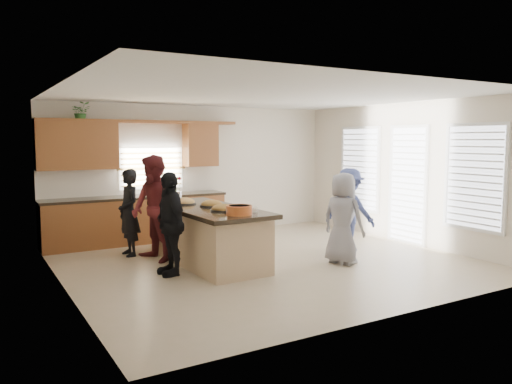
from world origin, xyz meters
TOP-DOWN VIEW (x-y plane):
  - floor at (0.00, 0.00)m, footprint 6.50×6.50m
  - room_shell at (0.00, 0.00)m, footprint 6.52×6.02m
  - back_cabinetry at (-1.47, 2.73)m, footprint 4.08×0.66m
  - right_wall_glazing at (3.22, -0.13)m, footprint 0.06×4.00m
  - island at (-0.90, 0.42)m, footprint 1.22×2.73m
  - platter_front at (-0.88, -0.09)m, footprint 0.40×0.40m
  - platter_mid at (-0.79, 0.50)m, footprint 0.40×0.40m
  - platter_back at (-1.08, 1.01)m, footprint 0.41×0.41m
  - salad_bowl at (-0.86, -0.59)m, footprint 0.39×0.39m
  - clear_cup at (-0.56, -0.56)m, footprint 0.08×0.08m
  - plate_stack at (-1.04, 1.34)m, footprint 0.25×0.25m
  - flower_vase at (-0.94, 1.64)m, footprint 0.14×0.14m
  - potted_plant at (-2.41, 2.82)m, footprint 0.36×0.32m
  - woman_left_back at (-1.88, 1.65)m, footprint 0.40×0.59m
  - woman_left_mid at (-1.63, 0.99)m, footprint 0.85×1.01m
  - woman_left_front at (-1.70, 0.07)m, footprint 0.39×0.93m
  - woman_right_back at (1.78, -0.03)m, footprint 0.89×1.14m
  - woman_right_front at (1.03, -0.74)m, footprint 0.70×0.86m

SIDE VIEW (x-z plane):
  - floor at x=0.00m, z-range 0.00..0.00m
  - island at x=-0.90m, z-range -0.02..0.93m
  - woman_right_front at x=1.03m, z-range 0.00..1.53m
  - woman_right_back at x=1.78m, z-range 0.00..1.54m
  - woman_left_back at x=-1.88m, z-range 0.00..1.55m
  - woman_left_front at x=-1.70m, z-range 0.00..1.59m
  - woman_left_mid at x=-1.63m, z-range 0.00..1.82m
  - back_cabinetry at x=-1.47m, z-range -0.32..2.14m
  - plate_stack at x=-1.04m, z-range 0.95..1.00m
  - platter_front at x=-0.88m, z-range 0.90..1.06m
  - platter_mid at x=-0.79m, z-range 0.90..1.06m
  - platter_back at x=-1.08m, z-range 0.89..1.06m
  - clear_cup at x=-0.56m, z-range 0.95..1.04m
  - salad_bowl at x=-0.86m, z-range 0.96..1.10m
  - flower_vase at x=-0.94m, z-range 0.95..1.38m
  - right_wall_glazing at x=3.22m, z-range 0.22..2.47m
  - room_shell at x=0.00m, z-range 0.50..3.31m
  - potted_plant at x=-2.41m, z-range 2.40..2.78m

